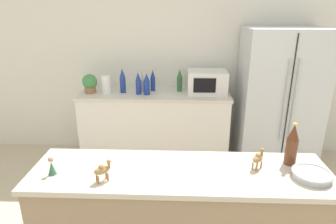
{
  "coord_description": "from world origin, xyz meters",
  "views": [
    {
      "loc": [
        0.06,
        -1.21,
        1.95
      ],
      "look_at": [
        -0.05,
        1.43,
        1.0
      ],
      "focal_mm": 32.0,
      "sensor_mm": 36.0,
      "label": 1
    }
  ],
  "objects_px": {
    "back_bottle_0": "(142,83)",
    "camel_figurine": "(102,170)",
    "camel_figurine_second": "(258,158)",
    "back_bottle_4": "(147,84)",
    "fruit_bowl": "(312,174)",
    "wise_man_figurine_crimson": "(52,167)",
    "refrigerator": "(278,99)",
    "back_bottle_1": "(123,81)",
    "paper_towel_roll": "(107,85)",
    "microwave": "(207,82)",
    "wine_bottle": "(292,145)",
    "back_bottle_5": "(138,84)",
    "potted_plant": "(90,83)",
    "back_bottle_2": "(180,80)",
    "back_bottle_3": "(153,81)"
  },
  "relations": [
    {
      "from": "microwave",
      "to": "back_bottle_3",
      "type": "distance_m",
      "value": 0.68
    },
    {
      "from": "back_bottle_1",
      "to": "potted_plant",
      "type": "bearing_deg",
      "value": -176.11
    },
    {
      "from": "refrigerator",
      "to": "back_bottle_1",
      "type": "distance_m",
      "value": 1.93
    },
    {
      "from": "refrigerator",
      "to": "potted_plant",
      "type": "distance_m",
      "value": 2.34
    },
    {
      "from": "back_bottle_5",
      "to": "camel_figurine",
      "type": "bearing_deg",
      "value": -88.42
    },
    {
      "from": "back_bottle_5",
      "to": "wise_man_figurine_crimson",
      "type": "height_order",
      "value": "back_bottle_5"
    },
    {
      "from": "refrigerator",
      "to": "fruit_bowl",
      "type": "xyz_separation_m",
      "value": [
        -0.4,
        -1.93,
        0.12
      ]
    },
    {
      "from": "back_bottle_5",
      "to": "camel_figurine_second",
      "type": "bearing_deg",
      "value": -60.63
    },
    {
      "from": "wise_man_figurine_crimson",
      "to": "paper_towel_roll",
      "type": "bearing_deg",
      "value": 93.37
    },
    {
      "from": "back_bottle_0",
      "to": "fruit_bowl",
      "type": "distance_m",
      "value": 2.4
    },
    {
      "from": "fruit_bowl",
      "to": "camel_figurine_second",
      "type": "distance_m",
      "value": 0.33
    },
    {
      "from": "camel_figurine_second",
      "to": "wise_man_figurine_crimson",
      "type": "distance_m",
      "value": 1.3
    },
    {
      "from": "microwave",
      "to": "paper_towel_roll",
      "type": "bearing_deg",
      "value": -176.12
    },
    {
      "from": "back_bottle_1",
      "to": "refrigerator",
      "type": "bearing_deg",
      "value": -1.35
    },
    {
      "from": "back_bottle_5",
      "to": "fruit_bowl",
      "type": "relative_size",
      "value": 1.17
    },
    {
      "from": "back_bottle_5",
      "to": "wise_man_figurine_crimson",
      "type": "bearing_deg",
      "value": -98.31
    },
    {
      "from": "fruit_bowl",
      "to": "wise_man_figurine_crimson",
      "type": "relative_size",
      "value": 2.0
    },
    {
      "from": "potted_plant",
      "to": "wine_bottle",
      "type": "relative_size",
      "value": 0.8
    },
    {
      "from": "microwave",
      "to": "back_bottle_2",
      "type": "xyz_separation_m",
      "value": [
        -0.34,
        0.06,
        0.0
      ]
    },
    {
      "from": "paper_towel_roll",
      "to": "camel_figurine_second",
      "type": "xyz_separation_m",
      "value": [
        1.41,
        -1.82,
        0.01
      ]
    },
    {
      "from": "paper_towel_roll",
      "to": "camel_figurine_second",
      "type": "bearing_deg",
      "value": -52.19
    },
    {
      "from": "paper_towel_roll",
      "to": "back_bottle_2",
      "type": "distance_m",
      "value": 0.91
    },
    {
      "from": "camel_figurine_second",
      "to": "microwave",
      "type": "bearing_deg",
      "value": 95.18
    },
    {
      "from": "back_bottle_1",
      "to": "camel_figurine",
      "type": "height_order",
      "value": "back_bottle_1"
    },
    {
      "from": "camel_figurine_second",
      "to": "back_bottle_4",
      "type": "bearing_deg",
      "value": 116.91
    },
    {
      "from": "paper_towel_roll",
      "to": "microwave",
      "type": "relative_size",
      "value": 0.46
    },
    {
      "from": "back_bottle_4",
      "to": "back_bottle_2",
      "type": "bearing_deg",
      "value": 22.48
    },
    {
      "from": "camel_figurine_second",
      "to": "wise_man_figurine_crimson",
      "type": "height_order",
      "value": "camel_figurine_second"
    },
    {
      "from": "back_bottle_0",
      "to": "back_bottle_4",
      "type": "relative_size",
      "value": 0.9
    },
    {
      "from": "back_bottle_2",
      "to": "back_bottle_4",
      "type": "relative_size",
      "value": 1.09
    },
    {
      "from": "potted_plant",
      "to": "wise_man_figurine_crimson",
      "type": "xyz_separation_m",
      "value": [
        0.33,
        -1.97,
        -0.03
      ]
    },
    {
      "from": "back_bottle_1",
      "to": "wine_bottle",
      "type": "bearing_deg",
      "value": -51.16
    },
    {
      "from": "paper_towel_roll",
      "to": "camel_figurine_second",
      "type": "relative_size",
      "value": 1.67
    },
    {
      "from": "wine_bottle",
      "to": "camel_figurine",
      "type": "bearing_deg",
      "value": -167.74
    },
    {
      "from": "microwave",
      "to": "camel_figurine_second",
      "type": "bearing_deg",
      "value": -84.82
    },
    {
      "from": "back_bottle_2",
      "to": "wise_man_figurine_crimson",
      "type": "relative_size",
      "value": 2.47
    },
    {
      "from": "refrigerator",
      "to": "back_bottle_1",
      "type": "bearing_deg",
      "value": 178.65
    },
    {
      "from": "back_bottle_3",
      "to": "wine_bottle",
      "type": "bearing_deg",
      "value": -60.36
    },
    {
      "from": "back_bottle_3",
      "to": "wine_bottle",
      "type": "height_order",
      "value": "wine_bottle"
    },
    {
      "from": "paper_towel_roll",
      "to": "fruit_bowl",
      "type": "relative_size",
      "value": 0.92
    },
    {
      "from": "camel_figurine_second",
      "to": "fruit_bowl",
      "type": "bearing_deg",
      "value": -18.53
    },
    {
      "from": "potted_plant",
      "to": "back_bottle_2",
      "type": "height_order",
      "value": "back_bottle_2"
    },
    {
      "from": "back_bottle_0",
      "to": "camel_figurine",
      "type": "xyz_separation_m",
      "value": [
        0.02,
        -2.11,
        0.0
      ]
    },
    {
      "from": "refrigerator",
      "to": "camel_figurine",
      "type": "relative_size",
      "value": 12.66
    },
    {
      "from": "paper_towel_roll",
      "to": "wine_bottle",
      "type": "bearing_deg",
      "value": -46.8
    },
    {
      "from": "back_bottle_4",
      "to": "camel_figurine_second",
      "type": "xyz_separation_m",
      "value": [
        0.91,
        -1.8,
        -0.01
      ]
    },
    {
      "from": "potted_plant",
      "to": "back_bottle_0",
      "type": "height_order",
      "value": "back_bottle_0"
    },
    {
      "from": "back_bottle_2",
      "to": "back_bottle_3",
      "type": "distance_m",
      "value": 0.34
    },
    {
      "from": "refrigerator",
      "to": "wine_bottle",
      "type": "height_order",
      "value": "refrigerator"
    },
    {
      "from": "back_bottle_3",
      "to": "camel_figurine",
      "type": "relative_size",
      "value": 2.05
    }
  ]
}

